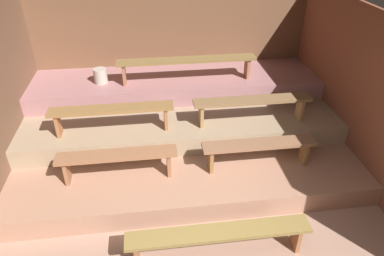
{
  "coord_description": "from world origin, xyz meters",
  "views": [
    {
      "loc": [
        -0.5,
        -2.2,
        3.55
      ],
      "look_at": [
        0.11,
        2.42,
        0.66
      ],
      "focal_mm": 33.69,
      "sensor_mm": 36.0,
      "label": 1
    }
  ],
  "objects_px": {
    "bench_middle_right": "(252,103)",
    "pail_upper": "(100,76)",
    "bench_lower_right": "(259,147)",
    "bench_middle_left": "(112,112)",
    "bench_upper_center": "(187,62)",
    "bench_floor_center": "(219,235)",
    "bench_lower_left": "(117,158)"
  },
  "relations": [
    {
      "from": "bench_lower_right",
      "to": "bench_middle_right",
      "type": "distance_m",
      "value": 0.81
    },
    {
      "from": "bench_upper_center",
      "to": "pail_upper",
      "type": "height_order",
      "value": "bench_upper_center"
    },
    {
      "from": "bench_middle_left",
      "to": "bench_middle_right",
      "type": "height_order",
      "value": "same"
    },
    {
      "from": "bench_middle_left",
      "to": "bench_upper_center",
      "type": "bearing_deg",
      "value": 39.54
    },
    {
      "from": "bench_floor_center",
      "to": "pail_upper",
      "type": "distance_m",
      "value": 3.54
    },
    {
      "from": "bench_middle_left",
      "to": "bench_upper_center",
      "type": "relative_size",
      "value": 0.77
    },
    {
      "from": "bench_middle_right",
      "to": "bench_lower_right",
      "type": "bearing_deg",
      "value": -96.22
    },
    {
      "from": "bench_lower_right",
      "to": "bench_middle_right",
      "type": "height_order",
      "value": "bench_middle_right"
    },
    {
      "from": "bench_lower_left",
      "to": "bench_lower_right",
      "type": "relative_size",
      "value": 1.0
    },
    {
      "from": "bench_middle_left",
      "to": "pail_upper",
      "type": "height_order",
      "value": "pail_upper"
    },
    {
      "from": "bench_middle_left",
      "to": "pail_upper",
      "type": "xyz_separation_m",
      "value": [
        -0.24,
        1.15,
        0.1
      ]
    },
    {
      "from": "bench_middle_left",
      "to": "pail_upper",
      "type": "distance_m",
      "value": 1.18
    },
    {
      "from": "bench_middle_right",
      "to": "pail_upper",
      "type": "xyz_separation_m",
      "value": [
        -2.38,
        1.15,
        0.1
      ]
    },
    {
      "from": "bench_floor_center",
      "to": "bench_middle_right",
      "type": "height_order",
      "value": "bench_middle_right"
    },
    {
      "from": "bench_upper_center",
      "to": "pail_upper",
      "type": "distance_m",
      "value": 1.51
    },
    {
      "from": "pail_upper",
      "to": "bench_middle_left",
      "type": "bearing_deg",
      "value": -78.01
    },
    {
      "from": "bench_lower_left",
      "to": "bench_middle_right",
      "type": "bearing_deg",
      "value": 19.88
    },
    {
      "from": "bench_lower_left",
      "to": "bench_middle_left",
      "type": "distance_m",
      "value": 0.81
    },
    {
      "from": "bench_floor_center",
      "to": "bench_upper_center",
      "type": "distance_m",
      "value": 3.15
    },
    {
      "from": "bench_middle_right",
      "to": "pail_upper",
      "type": "distance_m",
      "value": 2.65
    },
    {
      "from": "bench_lower_right",
      "to": "pail_upper",
      "type": "height_order",
      "value": "pail_upper"
    },
    {
      "from": "bench_middle_left",
      "to": "bench_lower_left",
      "type": "bearing_deg",
      "value": -83.78
    },
    {
      "from": "bench_lower_left",
      "to": "bench_upper_center",
      "type": "relative_size",
      "value": 0.68
    },
    {
      "from": "bench_lower_left",
      "to": "pail_upper",
      "type": "bearing_deg",
      "value": 99.74
    },
    {
      "from": "bench_lower_right",
      "to": "bench_lower_left",
      "type": "bearing_deg",
      "value": 180.0
    },
    {
      "from": "bench_floor_center",
      "to": "bench_middle_left",
      "type": "bearing_deg",
      "value": 122.16
    },
    {
      "from": "bench_middle_left",
      "to": "bench_floor_center",
      "type": "bearing_deg",
      "value": -57.84
    },
    {
      "from": "bench_lower_right",
      "to": "pail_upper",
      "type": "distance_m",
      "value": 3.01
    },
    {
      "from": "bench_middle_right",
      "to": "bench_middle_left",
      "type": "bearing_deg",
      "value": 180.0
    },
    {
      "from": "bench_lower_right",
      "to": "bench_middle_left",
      "type": "height_order",
      "value": "bench_middle_left"
    },
    {
      "from": "bench_lower_left",
      "to": "bench_upper_center",
      "type": "bearing_deg",
      "value": 56.69
    },
    {
      "from": "bench_middle_left",
      "to": "bench_middle_right",
      "type": "xyz_separation_m",
      "value": [
        2.14,
        0.0,
        0.0
      ]
    }
  ]
}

